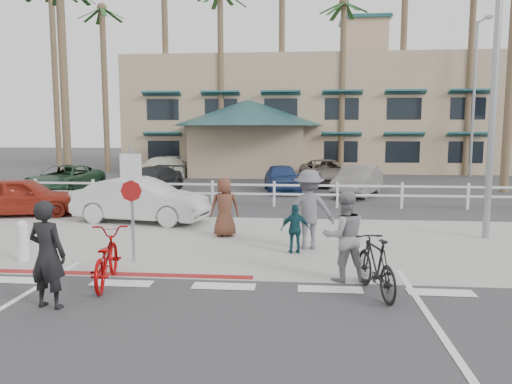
# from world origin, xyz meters

# --- Properties ---
(ground) EXTENTS (140.00, 140.00, 0.00)m
(ground) POSITION_xyz_m (0.00, 0.00, 0.00)
(ground) COLOR #333335
(bike_path) EXTENTS (12.00, 16.00, 0.01)m
(bike_path) POSITION_xyz_m (0.00, -2.00, 0.00)
(bike_path) COLOR #333335
(bike_path) RESTS_ON ground
(sidewalk_plaza) EXTENTS (22.00, 7.00, 0.01)m
(sidewalk_plaza) POSITION_xyz_m (0.00, 4.50, 0.01)
(sidewalk_plaza) COLOR gray
(sidewalk_plaza) RESTS_ON ground
(cross_street) EXTENTS (40.00, 5.00, 0.01)m
(cross_street) POSITION_xyz_m (0.00, 8.50, 0.00)
(cross_street) COLOR #333335
(cross_street) RESTS_ON ground
(parking_lot) EXTENTS (50.00, 16.00, 0.01)m
(parking_lot) POSITION_xyz_m (0.00, 18.00, 0.00)
(parking_lot) COLOR #333335
(parking_lot) RESTS_ON ground
(curb_red) EXTENTS (7.00, 0.25, 0.02)m
(curb_red) POSITION_xyz_m (-3.00, 1.20, 0.01)
(curb_red) COLOR maroon
(curb_red) RESTS_ON ground
(rail_fence) EXTENTS (29.40, 0.16, 1.00)m
(rail_fence) POSITION_xyz_m (0.50, 10.50, 0.50)
(rail_fence) COLOR silver
(rail_fence) RESTS_ON ground
(building) EXTENTS (28.00, 16.00, 11.30)m
(building) POSITION_xyz_m (2.00, 31.00, 5.65)
(building) COLOR tan
(building) RESTS_ON ground
(sign_post) EXTENTS (0.50, 0.10, 2.90)m
(sign_post) POSITION_xyz_m (-2.30, 2.20, 1.45)
(sign_post) COLOR gray
(sign_post) RESTS_ON ground
(bollard_0) EXTENTS (0.26, 0.26, 0.95)m
(bollard_0) POSITION_xyz_m (-4.80, 2.00, 0.47)
(bollard_0) COLOR silver
(bollard_0) RESTS_ON ground
(streetlight_0) EXTENTS (0.60, 2.00, 9.00)m
(streetlight_0) POSITION_xyz_m (6.50, 5.50, 4.50)
(streetlight_0) COLOR gray
(streetlight_0) RESTS_ON ground
(streetlight_1) EXTENTS (0.60, 2.00, 9.50)m
(streetlight_1) POSITION_xyz_m (12.00, 24.00, 4.75)
(streetlight_1) COLOR gray
(streetlight_1) RESTS_ON ground
(palm_0) EXTENTS (4.00, 4.00, 15.00)m
(palm_0) POSITION_xyz_m (-16.00, 26.00, 7.50)
(palm_0) COLOR #163B17
(palm_0) RESTS_ON ground
(palm_1) EXTENTS (4.00, 4.00, 13.00)m
(palm_1) POSITION_xyz_m (-12.00, 25.00, 6.50)
(palm_1) COLOR #163B17
(palm_1) RESTS_ON ground
(palm_2) EXTENTS (4.00, 4.00, 16.00)m
(palm_2) POSITION_xyz_m (-8.00, 26.00, 8.00)
(palm_2) COLOR #163B17
(palm_2) RESTS_ON ground
(palm_3) EXTENTS (4.00, 4.00, 14.00)m
(palm_3) POSITION_xyz_m (-4.00, 25.00, 7.00)
(palm_3) COLOR #163B17
(palm_3) RESTS_ON ground
(palm_4) EXTENTS (4.00, 4.00, 15.00)m
(palm_4) POSITION_xyz_m (0.00, 26.00, 7.50)
(palm_4) COLOR #163B17
(palm_4) RESTS_ON ground
(palm_5) EXTENTS (4.00, 4.00, 13.00)m
(palm_5) POSITION_xyz_m (4.00, 25.00, 6.50)
(palm_5) COLOR #163B17
(palm_5) RESTS_ON ground
(palm_6) EXTENTS (4.00, 4.00, 17.00)m
(palm_6) POSITION_xyz_m (8.00, 26.00, 8.50)
(palm_6) COLOR #163B17
(palm_6) RESTS_ON ground
(palm_7) EXTENTS (4.00, 4.00, 14.00)m
(palm_7) POSITION_xyz_m (12.00, 25.00, 7.00)
(palm_7) COLOR #163B17
(palm_7) RESTS_ON ground
(palm_10) EXTENTS (4.00, 4.00, 12.00)m
(palm_10) POSITION_xyz_m (-10.00, 15.00, 6.00)
(palm_10) COLOR #163B17
(palm_10) RESTS_ON ground
(bike_red) EXTENTS (1.07, 2.10, 1.05)m
(bike_red) POSITION_xyz_m (-2.28, 0.57, 0.53)
(bike_red) COLOR #920404
(bike_red) RESTS_ON ground
(rider_red) EXTENTS (0.74, 0.55, 1.83)m
(rider_red) POSITION_xyz_m (-2.73, -0.76, 0.91)
(rider_red) COLOR black
(rider_red) RESTS_ON ground
(bike_black) EXTENTS (0.92, 1.87, 1.08)m
(bike_black) POSITION_xyz_m (2.80, 0.42, 0.54)
(bike_black) COLOR black
(bike_black) RESTS_ON ground
(rider_black) EXTENTS (1.00, 0.85, 1.79)m
(rider_black) POSITION_xyz_m (2.29, 1.22, 0.89)
(rider_black) COLOR gray
(rider_black) RESTS_ON ground
(pedestrian_a) EXTENTS (1.31, 0.79, 1.98)m
(pedestrian_a) POSITION_xyz_m (1.63, 3.81, 0.99)
(pedestrian_a) COLOR slate
(pedestrian_a) RESTS_ON ground
(pedestrian_child) EXTENTS (0.73, 0.38, 1.20)m
(pedestrian_child) POSITION_xyz_m (1.31, 3.30, 0.60)
(pedestrian_child) COLOR #133E47
(pedestrian_child) RESTS_ON ground
(pedestrian_b) EXTENTS (0.92, 0.72, 1.66)m
(pedestrian_b) POSITION_xyz_m (-0.67, 5.06, 0.83)
(pedestrian_b) COLOR #573022
(pedestrian_b) RESTS_ON ground
(car_white_sedan) EXTENTS (4.51, 2.18, 1.42)m
(car_white_sedan) POSITION_xyz_m (-3.69, 6.97, 0.71)
(car_white_sedan) COLOR silver
(car_white_sedan) RESTS_ON ground
(car_red_compact) EXTENTS (4.23, 2.52, 1.35)m
(car_red_compact) POSITION_xyz_m (-8.17, 7.78, 0.67)
(car_red_compact) COLOR maroon
(car_red_compact) RESTS_ON ground
(lot_car_0) EXTENTS (2.46, 4.83, 1.31)m
(lot_car_0) POSITION_xyz_m (-9.61, 13.76, 0.65)
(lot_car_0) COLOR #1D3C25
(lot_car_0) RESTS_ON ground
(lot_car_1) EXTENTS (2.60, 4.60, 1.26)m
(lot_car_1) POSITION_xyz_m (-5.46, 13.68, 0.63)
(lot_car_1) COLOR black
(lot_car_1) RESTS_ON ground
(lot_car_2) EXTENTS (2.08, 4.05, 1.32)m
(lot_car_2) POSITION_xyz_m (0.50, 15.27, 0.66)
(lot_car_2) COLOR navy
(lot_car_2) RESTS_ON ground
(lot_car_3) EXTENTS (2.76, 4.29, 1.34)m
(lot_car_3) POSITION_xyz_m (3.96, 14.15, 0.67)
(lot_car_3) COLOR slate
(lot_car_3) RESTS_ON ground
(lot_car_4) EXTENTS (2.89, 4.95, 1.35)m
(lot_car_4) POSITION_xyz_m (-6.87, 20.19, 0.67)
(lot_car_4) COLOR silver
(lot_car_4) RESTS_ON ground
(lot_car_5) EXTENTS (2.93, 5.10, 1.34)m
(lot_car_5) POSITION_xyz_m (2.70, 18.64, 0.67)
(lot_car_5) COLOR #6F655D
(lot_car_5) RESTS_ON ground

